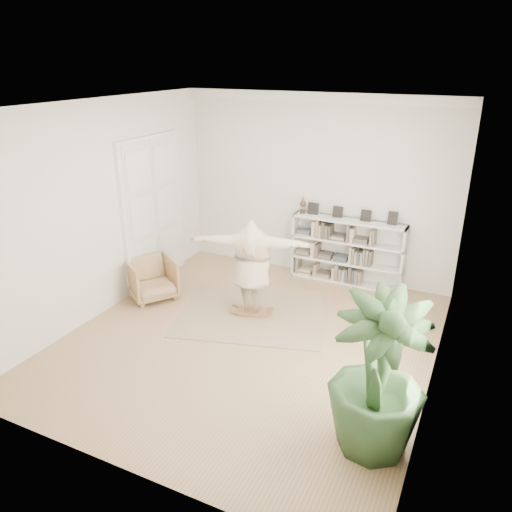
{
  "coord_description": "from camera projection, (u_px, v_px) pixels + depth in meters",
  "views": [
    {
      "loc": [
        3.07,
        -6.16,
        4.21
      ],
      "look_at": [
        -0.07,
        0.4,
        1.28
      ],
      "focal_mm": 35.0,
      "sensor_mm": 36.0,
      "label": 1
    }
  ],
  "objects": [
    {
      "name": "room_shell",
      "position": [
        320.0,
        97.0,
        9.1
      ],
      "size": [
        6.0,
        6.0,
        6.0
      ],
      "color": "silver",
      "rests_on": "floor"
    },
    {
      "name": "rug",
      "position": [
        252.0,
        314.0,
        8.72
      ],
      "size": [
        2.95,
        2.6,
        0.02
      ],
      "primitive_type": "cube",
      "rotation": [
        0.0,
        0.0,
        0.27
      ],
      "color": "tan",
      "rests_on": "floor"
    },
    {
      "name": "floor",
      "position": [
        249.0,
        340.0,
        7.95
      ],
      "size": [
        6.0,
        6.0,
        0.0
      ],
      "primitive_type": "plane",
      "color": "#99724F",
      "rests_on": "ground"
    },
    {
      "name": "rocker_board",
      "position": [
        252.0,
        311.0,
        8.7
      ],
      "size": [
        0.56,
        0.42,
        0.11
      ],
      "rotation": [
        0.0,
        0.0,
        0.27
      ],
      "color": "brown",
      "rests_on": "rug"
    },
    {
      "name": "bookshelf",
      "position": [
        347.0,
        252.0,
        9.78
      ],
      "size": [
        2.2,
        0.35,
        1.64
      ],
      "color": "silver",
      "rests_on": "floor"
    },
    {
      "name": "person",
      "position": [
        251.0,
        264.0,
        8.37
      ],
      "size": [
        2.12,
        1.09,
        1.66
      ],
      "primitive_type": "imported",
      "rotation": [
        0.0,
        0.0,
        3.42
      ],
      "color": "#C3AF92",
      "rests_on": "rocker_board"
    },
    {
      "name": "armchair",
      "position": [
        152.0,
        279.0,
        9.22
      ],
      "size": [
        1.14,
        1.13,
        0.75
      ],
      "primitive_type": "imported",
      "rotation": [
        0.0,
        0.0,
        0.97
      ],
      "color": "tan",
      "rests_on": "floor"
    },
    {
      "name": "doors",
      "position": [
        153.0,
        213.0,
        9.6
      ],
      "size": [
        0.09,
        1.78,
        2.92
      ],
      "color": "white",
      "rests_on": "floor"
    },
    {
      "name": "houseplant",
      "position": [
        378.0,
        376.0,
        5.44
      ],
      "size": [
        1.37,
        1.37,
        1.93
      ],
      "primitive_type": "imported",
      "rotation": [
        0.0,
        0.0,
        0.33
      ],
      "color": "#2C4C26",
      "rests_on": "floor"
    }
  ]
}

